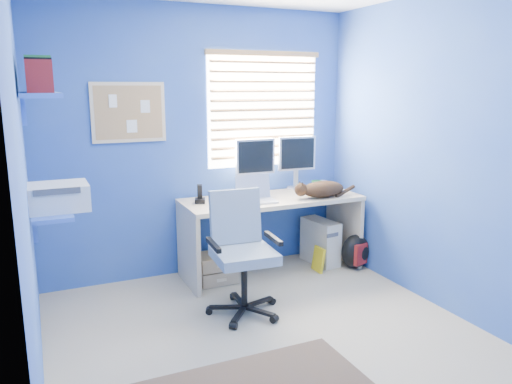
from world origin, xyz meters
name	(u,v)px	position (x,y,z in m)	size (l,w,h in m)	color
floor	(274,343)	(0.00, 0.00, 0.00)	(3.00, 3.20, 0.00)	tan
wall_back	(200,143)	(0.00, 1.60, 1.25)	(3.00, 0.01, 2.50)	#274BAE
wall_front	(470,232)	(0.00, -1.60, 1.25)	(3.00, 0.01, 2.50)	#274BAE
wall_left	(24,187)	(-1.50, 0.00, 1.25)	(0.01, 3.20, 2.50)	#274BAE
wall_right	(449,155)	(1.50, 0.00, 1.25)	(0.01, 3.20, 2.50)	#274BAE
desk	(271,235)	(0.59, 1.26, 0.37)	(1.70, 0.65, 0.74)	#D3B98F
laptop	(257,190)	(0.39, 1.14, 0.85)	(0.33, 0.26, 0.22)	silver
monitor_left	(255,167)	(0.51, 1.48, 1.01)	(0.40, 0.12, 0.54)	silver
monitor_right	(296,163)	(0.99, 1.52, 1.01)	(0.40, 0.12, 0.54)	silver
phone	(200,194)	(-0.10, 1.32, 0.82)	(0.09, 0.11, 0.17)	black
mug	(317,186)	(1.15, 1.37, 0.79)	(0.10, 0.09, 0.10)	#227335
cd_spindle	(322,184)	(1.27, 1.47, 0.78)	(0.13, 0.13, 0.07)	silver
cat	(323,189)	(1.04, 1.07, 0.82)	(0.44, 0.23, 0.16)	black
tower_pc	(320,242)	(1.15, 1.27, 0.23)	(0.19, 0.44, 0.45)	beige
drawer_boxes	(216,268)	(0.01, 1.23, 0.14)	(0.35, 0.28, 0.27)	tan
yellow_book	(318,259)	(1.01, 1.07, 0.12)	(0.03, 0.17, 0.24)	yellow
backpack	(355,251)	(1.39, 1.00, 0.17)	(0.29, 0.22, 0.34)	black
office_chair	(242,268)	(-0.01, 0.57, 0.36)	(0.60, 0.60, 0.96)	black
window_blinds	(264,110)	(0.65, 1.57, 1.55)	(1.15, 0.05, 1.10)	white
corkboard	(129,112)	(-0.65, 1.58, 1.55)	(0.64, 0.02, 0.52)	#D3B98F
wall_shelves	(46,138)	(-1.35, 0.75, 1.43)	(0.42, 0.90, 1.05)	#4068CB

